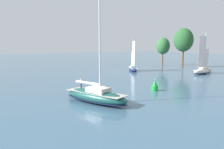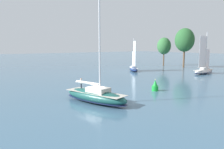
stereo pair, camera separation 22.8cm
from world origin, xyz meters
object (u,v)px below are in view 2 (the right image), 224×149
object	(u,v)px
tree_shore_right	(164,46)
sailboat_moored_near_marina	(204,70)
sailboat_main	(96,95)
channel_buoy	(155,86)
sailboat_moored_far_slip	(134,68)
tree_shore_center	(185,40)

from	to	relation	value
tree_shore_right	sailboat_moored_near_marina	distance (m)	27.89
tree_shore_right	sailboat_moored_near_marina	world-z (taller)	sailboat_moored_near_marina
sailboat_main	channel_buoy	xyz separation A→B (m)	(-0.74, 13.29, -0.19)
sailboat_moored_near_marina	sailboat_moored_far_slip	world-z (taller)	sailboat_moored_near_marina
tree_shore_center	tree_shore_right	distance (m)	10.22
sailboat_main	channel_buoy	bearing A→B (deg)	93.17
sailboat_moored_far_slip	sailboat_main	bearing A→B (deg)	-49.07
tree_shore_right	sailboat_moored_near_marina	xyz separation A→B (m)	(24.78, -10.66, -7.06)
tree_shore_center	sailboat_main	xyz separation A→B (m)	(24.13, -53.38, -9.20)
tree_shore_center	sailboat_moored_far_slip	bearing A→B (deg)	-95.88
sailboat_main	channel_buoy	size ratio (longest dim) A/B	7.13
tree_shore_center	sailboat_moored_near_marina	size ratio (longest dim) A/B	1.21
channel_buoy	sailboat_main	bearing A→B (deg)	-86.83
tree_shore_center	sailboat_moored_far_slip	size ratio (longest dim) A/B	1.38
tree_shore_center	sailboat_main	size ratio (longest dim) A/B	0.94
sailboat_moored_near_marina	sailboat_moored_far_slip	distance (m)	21.15
sailboat_main	sailboat_moored_near_marina	bearing A→B (deg)	102.26
tree_shore_center	sailboat_moored_far_slip	world-z (taller)	tree_shore_center
tree_shore_center	channel_buoy	distance (m)	47.35
sailboat_main	sailboat_moored_far_slip	bearing A→B (deg)	130.93
tree_shore_center	channel_buoy	bearing A→B (deg)	-59.74
sailboat_main	sailboat_moored_far_slip	distance (m)	40.42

